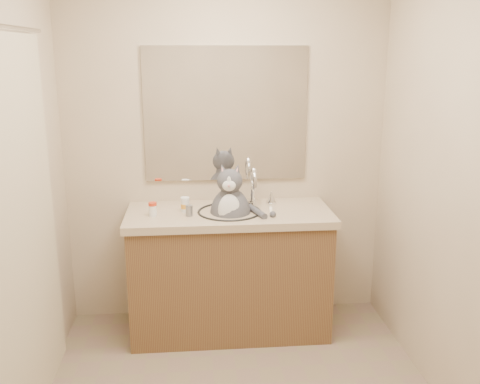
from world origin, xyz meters
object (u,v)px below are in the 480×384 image
object	(u,v)px
pill_bottle_redcap	(153,209)
grey_canister	(189,211)
pill_bottle_orange	(185,205)
cat	(231,211)

from	to	relation	value
pill_bottle_redcap	grey_canister	distance (m)	0.23
pill_bottle_orange	pill_bottle_redcap	bearing A→B (deg)	-159.53
grey_canister	cat	bearing A→B (deg)	10.55
pill_bottle_redcap	pill_bottle_orange	bearing A→B (deg)	20.47
cat	grey_canister	world-z (taller)	cat
pill_bottle_redcap	pill_bottle_orange	xyz separation A→B (m)	(0.20, 0.08, 0.00)
pill_bottle_redcap	grey_canister	bearing A→B (deg)	-4.97
cat	grey_canister	size ratio (longest dim) A/B	7.52
cat	pill_bottle_orange	world-z (taller)	cat
pill_bottle_redcap	pill_bottle_orange	distance (m)	0.22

